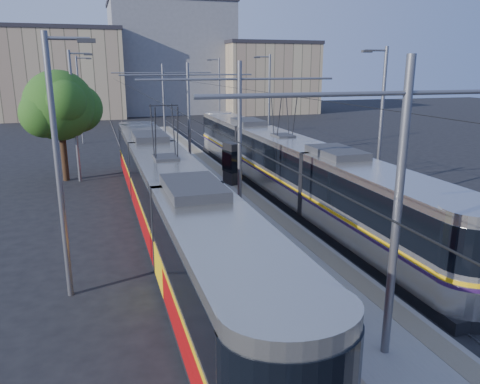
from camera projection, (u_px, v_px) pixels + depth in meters
name	position (u px, v px, depth m)	size (l,w,h in m)	color
ground	(312.00, 290.00, 15.22)	(160.00, 160.00, 0.00)	black
platform	(199.00, 175.00, 30.85)	(4.00, 50.00, 0.30)	gray
tactile_strip_left	(177.00, 174.00, 30.40)	(0.70, 50.00, 0.01)	gray
tactile_strip_right	(220.00, 171.00, 31.23)	(0.70, 50.00, 0.01)	gray
rails	(199.00, 177.00, 30.89)	(8.71, 70.00, 0.03)	gray
track_arrow	(232.00, 364.00, 11.41)	(1.20, 5.00, 0.01)	silver
tram_left	(167.00, 195.00, 20.09)	(2.43, 28.48, 5.50)	black
tram_right	(282.00, 162.00, 26.34)	(2.43, 30.62, 5.50)	black
catenary	(208.00, 111.00, 27.10)	(9.20, 70.00, 7.00)	slate
street_lamps	(186.00, 108.00, 33.50)	(15.18, 38.22, 8.00)	slate
shelter	(232.00, 163.00, 27.54)	(0.93, 1.23, 2.43)	black
tree	(64.00, 106.00, 28.98)	(4.74, 4.38, 6.88)	#382314
building_left	(63.00, 73.00, 66.09)	(16.32, 12.24, 12.28)	tan
building_centre	(171.00, 58.00, 73.79)	(18.36, 14.28, 16.72)	gray
building_right	(267.00, 78.00, 73.04)	(14.28, 10.20, 10.78)	tan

